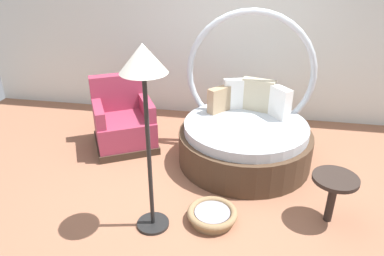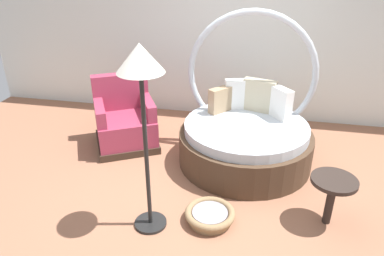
{
  "view_description": "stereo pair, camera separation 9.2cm",
  "coord_description": "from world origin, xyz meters",
  "px_view_note": "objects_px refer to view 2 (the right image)",
  "views": [
    {
      "loc": [
        0.48,
        -3.3,
        2.48
      ],
      "look_at": [
        -0.2,
        0.51,
        0.55
      ],
      "focal_mm": 33.86,
      "sensor_mm": 36.0,
      "label": 1
    },
    {
      "loc": [
        0.57,
        -3.28,
        2.48
      ],
      "look_at": [
        -0.2,
        0.51,
        0.55
      ],
      "focal_mm": 33.86,
      "sensor_mm": 36.0,
      "label": 2
    }
  ],
  "objects_px": {
    "round_daybed": "(246,133)",
    "pet_basket": "(210,215)",
    "floor_lamp": "(141,78)",
    "red_armchair": "(125,122)",
    "side_table": "(333,187)"
  },
  "relations": [
    {
      "from": "pet_basket",
      "to": "floor_lamp",
      "type": "xyz_separation_m",
      "value": [
        -0.57,
        -0.17,
        1.46
      ]
    },
    {
      "from": "round_daybed",
      "to": "red_armchair",
      "type": "distance_m",
      "value": 1.67
    },
    {
      "from": "side_table",
      "to": "floor_lamp",
      "type": "xyz_separation_m",
      "value": [
        -1.73,
        -0.38,
        1.11
      ]
    },
    {
      "from": "pet_basket",
      "to": "floor_lamp",
      "type": "relative_size",
      "value": 0.28
    },
    {
      "from": "round_daybed",
      "to": "red_armchair",
      "type": "relative_size",
      "value": 1.71
    },
    {
      "from": "round_daybed",
      "to": "red_armchair",
      "type": "height_order",
      "value": "round_daybed"
    },
    {
      "from": "round_daybed",
      "to": "pet_basket",
      "type": "distance_m",
      "value": 1.35
    },
    {
      "from": "round_daybed",
      "to": "side_table",
      "type": "xyz_separation_m",
      "value": [
        0.9,
        -1.08,
        0.05
      ]
    },
    {
      "from": "round_daybed",
      "to": "floor_lamp",
      "type": "distance_m",
      "value": 2.04
    },
    {
      "from": "round_daybed",
      "to": "pet_basket",
      "type": "relative_size",
      "value": 3.63
    },
    {
      "from": "side_table",
      "to": "floor_lamp",
      "type": "relative_size",
      "value": 0.29
    },
    {
      "from": "floor_lamp",
      "to": "round_daybed",
      "type": "bearing_deg",
      "value": 60.5
    },
    {
      "from": "round_daybed",
      "to": "pet_basket",
      "type": "bearing_deg",
      "value": -101.1
    },
    {
      "from": "round_daybed",
      "to": "floor_lamp",
      "type": "xyz_separation_m",
      "value": [
        -0.83,
        -1.46,
        1.15
      ]
    },
    {
      "from": "round_daybed",
      "to": "side_table",
      "type": "relative_size",
      "value": 3.56
    }
  ]
}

